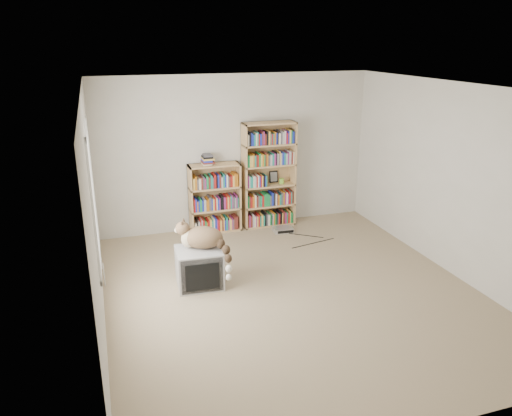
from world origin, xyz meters
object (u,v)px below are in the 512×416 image
object	(u,v)px
dvd_player	(283,230)
bookcase_short	(215,200)
crt_tv	(199,267)
cat	(206,241)
bookcase_tall	(268,177)

from	to	relation	value
dvd_player	bookcase_short	bearing A→B (deg)	162.35
bookcase_short	dvd_player	world-z (taller)	bookcase_short
crt_tv	cat	bearing A→B (deg)	-4.23
crt_tv	dvd_player	size ratio (longest dim) A/B	1.89
cat	bookcase_short	distance (m)	1.91
dvd_player	bookcase_tall	bearing A→B (deg)	109.91
cat	bookcase_tall	distance (m)	2.36
cat	dvd_player	world-z (taller)	cat
crt_tv	dvd_player	bearing A→B (deg)	43.15
crt_tv	cat	world-z (taller)	cat
crt_tv	bookcase_tall	distance (m)	2.47
crt_tv	bookcase_tall	xyz separation A→B (m)	(1.56, 1.82, 0.59)
cat	dvd_player	size ratio (longest dim) A/B	2.38
bookcase_tall	bookcase_short	bearing A→B (deg)	179.95
bookcase_tall	crt_tv	bearing A→B (deg)	-130.71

